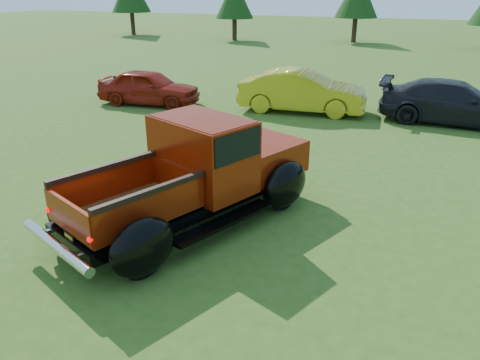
{
  "coord_description": "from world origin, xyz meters",
  "views": [
    {
      "loc": [
        2.28,
        -6.74,
        4.15
      ],
      "look_at": [
        -0.4,
        0.2,
        1.02
      ],
      "focal_mm": 35.0,
      "sensor_mm": 36.0,
      "label": 1
    }
  ],
  "objects_px": {
    "pickup_truck": "(204,170)",
    "show_car_grey": "(454,102)",
    "show_car_yellow": "(302,91)",
    "show_car_red": "(149,87)"
  },
  "relations": [
    {
      "from": "pickup_truck",
      "to": "show_car_yellow",
      "type": "xyz_separation_m",
      "value": [
        -0.2,
        8.4,
        -0.2
      ]
    },
    {
      "from": "pickup_truck",
      "to": "show_car_grey",
      "type": "distance_m",
      "value": 9.91
    },
    {
      "from": "pickup_truck",
      "to": "show_car_grey",
      "type": "bearing_deg",
      "value": 85.5
    },
    {
      "from": "show_car_red",
      "to": "show_car_yellow",
      "type": "height_order",
      "value": "show_car_yellow"
    },
    {
      "from": "show_car_grey",
      "to": "show_car_yellow",
      "type": "bearing_deg",
      "value": 96.23
    },
    {
      "from": "pickup_truck",
      "to": "show_car_red",
      "type": "bearing_deg",
      "value": 151.22
    },
    {
      "from": "pickup_truck",
      "to": "show_car_red",
      "type": "distance_m",
      "value": 9.4
    },
    {
      "from": "show_car_red",
      "to": "show_car_grey",
      "type": "height_order",
      "value": "show_car_grey"
    },
    {
      "from": "show_car_red",
      "to": "show_car_yellow",
      "type": "xyz_separation_m",
      "value": [
        5.54,
        0.96,
        0.08
      ]
    },
    {
      "from": "show_car_red",
      "to": "show_car_yellow",
      "type": "distance_m",
      "value": 5.62
    }
  ]
}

